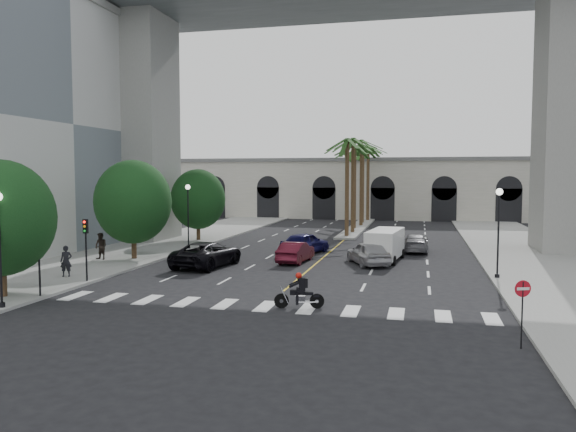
% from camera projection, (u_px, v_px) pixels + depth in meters
% --- Properties ---
extents(ground, '(140.00, 140.00, 0.00)m').
position_uv_depth(ground, '(274.00, 299.00, 27.61)').
color(ground, black).
rests_on(ground, ground).
extents(sidewalk_left, '(8.00, 100.00, 0.15)m').
position_uv_depth(sidewalk_left, '(142.00, 249.00, 45.60)').
color(sidewalk_left, gray).
rests_on(sidewalk_left, ground).
extents(sidewalk_right, '(8.00, 100.00, 0.15)m').
position_uv_depth(sidewalk_right, '(539.00, 263.00, 38.72)').
color(sidewalk_right, gray).
rests_on(sidewalk_right, ground).
extents(median, '(2.00, 24.00, 0.20)m').
position_uv_depth(median, '(358.00, 228.00, 64.48)').
color(median, gray).
rests_on(median, ground).
extents(pier_building, '(71.00, 10.50, 8.50)m').
position_uv_depth(pier_building, '(371.00, 188.00, 80.68)').
color(pier_building, silver).
rests_on(pier_building, ground).
extents(bridge, '(75.00, 13.00, 26.00)m').
position_uv_depth(bridge, '(380.00, 26.00, 46.83)').
color(bridge, gray).
rests_on(bridge, ground).
extents(palm_a, '(3.20, 3.20, 10.30)m').
position_uv_depth(palm_a, '(347.00, 144.00, 54.12)').
color(palm_a, '#47331E').
rests_on(palm_a, ground).
extents(palm_b, '(3.20, 3.20, 10.60)m').
position_uv_depth(palm_b, '(353.00, 144.00, 57.96)').
color(palm_b, '#47331E').
rests_on(palm_b, ground).
extents(palm_c, '(3.20, 3.20, 10.10)m').
position_uv_depth(palm_c, '(355.00, 150.00, 61.95)').
color(palm_c, '#47331E').
rests_on(palm_c, ground).
extents(palm_d, '(3.20, 3.20, 10.90)m').
position_uv_depth(palm_d, '(362.00, 145.00, 65.70)').
color(palm_d, '#47331E').
rests_on(palm_d, ground).
extents(palm_e, '(3.20, 3.20, 10.40)m').
position_uv_depth(palm_e, '(363.00, 150.00, 69.67)').
color(palm_e, '#47331E').
rests_on(palm_e, ground).
extents(palm_f, '(3.20, 3.20, 10.70)m').
position_uv_depth(palm_f, '(368.00, 150.00, 73.46)').
color(palm_f, '#47331E').
rests_on(palm_f, ground).
extents(street_tree_near, '(5.20, 5.20, 6.89)m').
position_uv_depth(street_tree_near, '(1.00, 218.00, 27.39)').
color(street_tree_near, '#382616').
rests_on(street_tree_near, ground).
extents(street_tree_mid, '(5.44, 5.44, 7.21)m').
position_uv_depth(street_tree_mid, '(133.00, 202.00, 39.99)').
color(street_tree_mid, '#382616').
rests_on(street_tree_mid, ground).
extents(street_tree_far, '(5.04, 5.04, 6.68)m').
position_uv_depth(street_tree_far, '(198.00, 199.00, 51.66)').
color(street_tree_far, '#382616').
rests_on(street_tree_far, ground).
extents(lamp_post_left_far, '(0.40, 0.40, 5.35)m').
position_uv_depth(lamp_post_left_far, '(188.00, 211.00, 45.52)').
color(lamp_post_left_far, black).
rests_on(lamp_post_left_far, ground).
extents(lamp_post_right, '(0.40, 0.40, 5.35)m').
position_uv_depth(lamp_post_right, '(499.00, 225.00, 32.52)').
color(lamp_post_right, black).
rests_on(lamp_post_right, ground).
extents(traffic_signal_near, '(0.25, 0.18, 3.65)m').
position_uv_depth(traffic_signal_near, '(39.00, 248.00, 27.59)').
color(traffic_signal_near, black).
rests_on(traffic_signal_near, ground).
extents(traffic_signal_far, '(0.25, 0.18, 3.65)m').
position_uv_depth(traffic_signal_far, '(86.00, 239.00, 31.47)').
color(traffic_signal_far, black).
rests_on(traffic_signal_far, ground).
extents(motorcycle_rider, '(2.28, 0.71, 1.66)m').
position_uv_depth(motorcycle_rider, '(301.00, 292.00, 25.74)').
color(motorcycle_rider, black).
rests_on(motorcycle_rider, ground).
extents(car_a, '(3.71, 5.13, 1.62)m').
position_uv_depth(car_a, '(368.00, 253.00, 38.30)').
color(car_a, '#A0A0A4').
rests_on(car_a, ground).
extents(car_b, '(1.91, 4.54, 1.46)m').
position_uv_depth(car_b, '(296.00, 252.00, 39.30)').
color(car_b, '#4B0F1C').
rests_on(car_b, ground).
extents(car_c, '(3.57, 6.39, 1.69)m').
position_uv_depth(car_c, '(207.00, 254.00, 37.46)').
color(car_c, black).
rests_on(car_c, ground).
extents(car_d, '(1.99, 4.84, 1.40)m').
position_uv_depth(car_d, '(416.00, 243.00, 44.72)').
color(car_d, slate).
rests_on(car_d, ground).
extents(car_e, '(3.57, 5.30, 1.68)m').
position_uv_depth(car_e, '(305.00, 243.00, 43.77)').
color(car_e, '#100E43').
rests_on(car_e, ground).
extents(cargo_van, '(2.64, 5.45, 2.24)m').
position_uv_depth(cargo_van, '(385.00, 244.00, 39.85)').
color(cargo_van, silver).
rests_on(cargo_van, ground).
extents(pedestrian_a, '(0.78, 0.65, 1.83)m').
position_uv_depth(pedestrian_a, '(66.00, 261.00, 32.95)').
color(pedestrian_a, black).
rests_on(pedestrian_a, sidewalk_left).
extents(pedestrian_b, '(1.06, 0.91, 1.90)m').
position_uv_depth(pedestrian_b, '(101.00, 246.00, 39.62)').
color(pedestrian_b, black).
rests_on(pedestrian_b, sidewalk_left).
extents(do_not_enter_sign, '(0.57, 0.24, 2.44)m').
position_uv_depth(do_not_enter_sign, '(523.00, 299.00, 19.64)').
color(do_not_enter_sign, black).
rests_on(do_not_enter_sign, ground).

